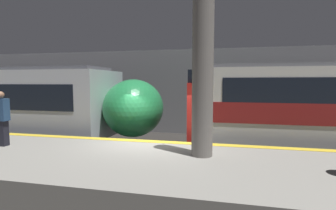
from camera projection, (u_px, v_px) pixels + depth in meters
ground_plane at (149, 175)px, 8.32m from camera, size 120.00×120.00×0.00m
platform at (126, 179)px, 6.41m from camera, size 40.00×3.84×1.12m
station_rear_barrier at (185, 92)px, 14.87m from camera, size 50.00×0.15×4.78m
support_pillar_near at (203, 72)px, 6.34m from camera, size 0.52×0.52×4.15m
person_waiting at (1, 117)px, 7.45m from camera, size 0.38×0.24×1.56m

